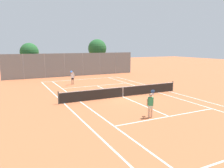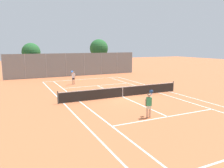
{
  "view_description": "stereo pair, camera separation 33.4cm",
  "coord_description": "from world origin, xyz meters",
  "px_view_note": "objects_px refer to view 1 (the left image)",
  "views": [
    {
      "loc": [
        -9.64,
        -17.29,
        4.66
      ],
      "look_at": [
        -0.38,
        1.5,
        1.0
      ],
      "focal_mm": 35.0,
      "sensor_mm": 36.0,
      "label": 1
    },
    {
      "loc": [
        -9.34,
        -17.44,
        4.66
      ],
      "look_at": [
        -0.38,
        1.5,
        1.0
      ],
      "focal_mm": 35.0,
      "sensor_mm": 36.0,
      "label": 2
    }
  ],
  "objects_px": {
    "loose_tennis_ball_0": "(161,95)",
    "loose_tennis_ball_1": "(64,82)",
    "tennis_net": "(123,91)",
    "loose_tennis_ball_2": "(87,86)",
    "loose_tennis_ball_3": "(80,81)",
    "tree_behind_right": "(98,49)",
    "tree_behind_left": "(29,53)",
    "player_near_side": "(150,104)",
    "player_far_left": "(72,77)"
  },
  "relations": [
    {
      "from": "loose_tennis_ball_0",
      "to": "loose_tennis_ball_1",
      "type": "height_order",
      "value": "same"
    },
    {
      "from": "tennis_net",
      "to": "loose_tennis_ball_2",
      "type": "bearing_deg",
      "value": 100.41
    },
    {
      "from": "loose_tennis_ball_3",
      "to": "loose_tennis_ball_1",
      "type": "bearing_deg",
      "value": -177.23
    },
    {
      "from": "loose_tennis_ball_3",
      "to": "tree_behind_right",
      "type": "distance_m",
      "value": 11.11
    },
    {
      "from": "tree_behind_left",
      "to": "player_near_side",
      "type": "bearing_deg",
      "value": -78.48
    },
    {
      "from": "tennis_net",
      "to": "player_far_left",
      "type": "height_order",
      "value": "player_far_left"
    },
    {
      "from": "player_near_side",
      "to": "tree_behind_left",
      "type": "bearing_deg",
      "value": 101.52
    },
    {
      "from": "tennis_net",
      "to": "player_near_side",
      "type": "relative_size",
      "value": 6.76
    },
    {
      "from": "tennis_net",
      "to": "player_near_side",
      "type": "bearing_deg",
      "value": -101.96
    },
    {
      "from": "player_far_left",
      "to": "tree_behind_right",
      "type": "xyz_separation_m",
      "value": [
        7.77,
        10.69,
        3.19
      ]
    },
    {
      "from": "tennis_net",
      "to": "tree_behind_right",
      "type": "height_order",
      "value": "tree_behind_right"
    },
    {
      "from": "player_far_left",
      "to": "tree_behind_left",
      "type": "height_order",
      "value": "tree_behind_left"
    },
    {
      "from": "loose_tennis_ball_0",
      "to": "player_near_side",
      "type": "bearing_deg",
      "value": -134.61
    },
    {
      "from": "tennis_net",
      "to": "loose_tennis_ball_3",
      "type": "height_order",
      "value": "tennis_net"
    },
    {
      "from": "loose_tennis_ball_3",
      "to": "tree_behind_left",
      "type": "distance_m",
      "value": 9.79
    },
    {
      "from": "loose_tennis_ball_0",
      "to": "tree_behind_right",
      "type": "bearing_deg",
      "value": 84.42
    },
    {
      "from": "tennis_net",
      "to": "loose_tennis_ball_1",
      "type": "bearing_deg",
      "value": 105.28
    },
    {
      "from": "loose_tennis_ball_0",
      "to": "loose_tennis_ball_2",
      "type": "relative_size",
      "value": 1.0
    },
    {
      "from": "loose_tennis_ball_0",
      "to": "loose_tennis_ball_3",
      "type": "distance_m",
      "value": 12.72
    },
    {
      "from": "loose_tennis_ball_2",
      "to": "loose_tennis_ball_3",
      "type": "height_order",
      "value": "same"
    },
    {
      "from": "tennis_net",
      "to": "tree_behind_left",
      "type": "bearing_deg",
      "value": 108.89
    },
    {
      "from": "tennis_net",
      "to": "loose_tennis_ball_3",
      "type": "xyz_separation_m",
      "value": [
        -0.7,
        10.8,
        -0.48
      ]
    },
    {
      "from": "tree_behind_left",
      "to": "loose_tennis_ball_2",
      "type": "bearing_deg",
      "value": -66.61
    },
    {
      "from": "tree_behind_right",
      "to": "player_far_left",
      "type": "bearing_deg",
      "value": -126.03
    },
    {
      "from": "loose_tennis_ball_2",
      "to": "tree_behind_left",
      "type": "height_order",
      "value": "tree_behind_left"
    },
    {
      "from": "player_near_side",
      "to": "loose_tennis_ball_1",
      "type": "bearing_deg",
      "value": 95.63
    },
    {
      "from": "player_near_side",
      "to": "loose_tennis_ball_0",
      "type": "bearing_deg",
      "value": 45.39
    },
    {
      "from": "tree_behind_left",
      "to": "loose_tennis_ball_1",
      "type": "bearing_deg",
      "value": -66.15
    },
    {
      "from": "loose_tennis_ball_2",
      "to": "loose_tennis_ball_1",
      "type": "bearing_deg",
      "value": 112.56
    },
    {
      "from": "loose_tennis_ball_3",
      "to": "loose_tennis_ball_0",
      "type": "bearing_deg",
      "value": -71.0
    },
    {
      "from": "loose_tennis_ball_1",
      "to": "loose_tennis_ball_2",
      "type": "xyz_separation_m",
      "value": [
        1.72,
        -4.13,
        0.0
      ]
    },
    {
      "from": "loose_tennis_ball_1",
      "to": "tennis_net",
      "type": "bearing_deg",
      "value": -74.72
    },
    {
      "from": "player_near_side",
      "to": "loose_tennis_ball_2",
      "type": "xyz_separation_m",
      "value": [
        0.07,
        12.57,
        -0.89
      ]
    },
    {
      "from": "loose_tennis_ball_1",
      "to": "player_near_side",
      "type": "bearing_deg",
      "value": -84.37
    },
    {
      "from": "loose_tennis_ball_2",
      "to": "tree_behind_left",
      "type": "bearing_deg",
      "value": 113.39
    },
    {
      "from": "loose_tennis_ball_3",
      "to": "tree_behind_right",
      "type": "relative_size",
      "value": 0.01
    },
    {
      "from": "loose_tennis_ball_3",
      "to": "tree_behind_right",
      "type": "bearing_deg",
      "value": 53.62
    },
    {
      "from": "loose_tennis_ball_0",
      "to": "loose_tennis_ball_2",
      "type": "xyz_separation_m",
      "value": [
        -4.65,
        7.79,
        0.0
      ]
    },
    {
      "from": "player_far_left",
      "to": "tree_behind_left",
      "type": "bearing_deg",
      "value": 111.72
    },
    {
      "from": "loose_tennis_ball_2",
      "to": "loose_tennis_ball_3",
      "type": "xyz_separation_m",
      "value": [
        0.51,
        4.24,
        0.0
      ]
    },
    {
      "from": "tree_behind_left",
      "to": "tree_behind_right",
      "type": "bearing_deg",
      "value": 5.21
    },
    {
      "from": "loose_tennis_ball_1",
      "to": "player_far_left",
      "type": "bearing_deg",
      "value": -75.66
    },
    {
      "from": "player_near_side",
      "to": "player_far_left",
      "type": "xyz_separation_m",
      "value": [
        -1.07,
        14.44,
        0.0
      ]
    },
    {
      "from": "loose_tennis_ball_3",
      "to": "player_far_left",
      "type": "bearing_deg",
      "value": -124.76
    },
    {
      "from": "player_far_left",
      "to": "loose_tennis_ball_3",
      "type": "height_order",
      "value": "player_far_left"
    },
    {
      "from": "loose_tennis_ball_2",
      "to": "player_near_side",
      "type": "bearing_deg",
      "value": -90.31
    },
    {
      "from": "player_far_left",
      "to": "player_near_side",
      "type": "bearing_deg",
      "value": -85.77
    },
    {
      "from": "tennis_net",
      "to": "loose_tennis_ball_3",
      "type": "relative_size",
      "value": 181.82
    },
    {
      "from": "loose_tennis_ball_0",
      "to": "loose_tennis_ball_3",
      "type": "relative_size",
      "value": 1.0
    },
    {
      "from": "tennis_net",
      "to": "tree_behind_left",
      "type": "xyz_separation_m",
      "value": [
        -6.18,
        18.06,
        3.15
      ]
    }
  ]
}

